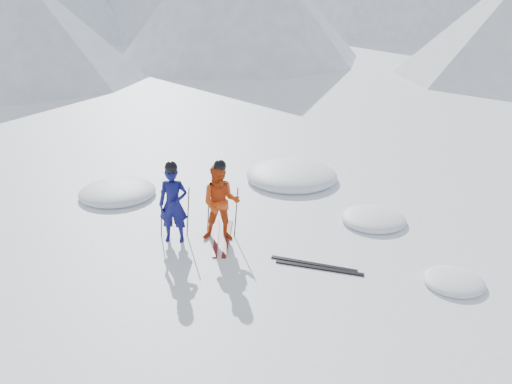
{
  "coord_description": "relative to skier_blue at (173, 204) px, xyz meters",
  "views": [
    {
      "loc": [
        -0.85,
        -9.68,
        5.28
      ],
      "look_at": [
        -1.39,
        0.5,
        1.1
      ],
      "focal_mm": 38.0,
      "sensor_mm": 36.0,
      "label": 1
    }
  ],
  "objects": [
    {
      "name": "skier_red",
      "position": [
        0.97,
        0.11,
        0.0
      ],
      "size": [
        0.84,
        0.67,
        1.66
      ],
      "primitive_type": "imported",
      "rotation": [
        0.0,
        0.0,
        0.05
      ],
      "color": "#C53F0F",
      "rests_on": "ground"
    },
    {
      "name": "snow_lumps",
      "position": [
        1.66,
        2.81,
        -0.83
      ],
      "size": [
        8.83,
        6.96,
        0.54
      ],
      "color": "white",
      "rests_on": "ground"
    },
    {
      "name": "ground",
      "position": [
        3.09,
        -0.41,
        -0.83
      ],
      "size": [
        160.0,
        160.0,
        0.0
      ],
      "primitive_type": "plane",
      "color": "white",
      "rests_on": "ground"
    },
    {
      "name": "skier_blue",
      "position": [
        0.0,
        0.0,
        0.0
      ],
      "size": [
        0.61,
        0.4,
        1.65
      ],
      "primitive_type": "imported",
      "rotation": [
        0.0,
        0.0,
        -0.01
      ],
      "color": "#0D1051",
      "rests_on": "ground"
    },
    {
      "name": "ski_worn_left",
      "position": [
        0.85,
        0.11,
        -0.81
      ],
      "size": [
        0.23,
        1.7,
        0.03
      ],
      "primitive_type": "cube",
      "rotation": [
        0.0,
        0.0,
        0.08
      ],
      "color": "black",
      "rests_on": "ground"
    },
    {
      "name": "ski_loose_a",
      "position": [
        2.87,
        -0.88,
        -0.81
      ],
      "size": [
        1.66,
        0.57,
        0.03
      ],
      "primitive_type": "cube",
      "rotation": [
        0.0,
        0.0,
        1.28
      ],
      "color": "black",
      "rests_on": "ground"
    },
    {
      "name": "pole_red_right",
      "position": [
        1.27,
        0.26,
        -0.27
      ],
      "size": [
        0.11,
        0.08,
        1.11
      ],
      "primitive_type": "cylinder",
      "rotation": [
        -0.05,
        0.08,
        0.0
      ],
      "color": "black",
      "rests_on": "ground"
    },
    {
      "name": "pole_blue_right",
      "position": [
        0.25,
        0.25,
        -0.28
      ],
      "size": [
        0.11,
        0.07,
        1.1
      ],
      "primitive_type": "cylinder",
      "rotation": [
        -0.04,
        0.08,
        0.0
      ],
      "color": "black",
      "rests_on": "ground"
    },
    {
      "name": "pole_red_left",
      "position": [
        0.67,
        0.36,
        -0.27
      ],
      "size": [
        0.11,
        0.09,
        1.11
      ],
      "primitive_type": "cylinder",
      "rotation": [
        0.06,
        0.08,
        0.0
      ],
      "color": "black",
      "rests_on": "ground"
    },
    {
      "name": "ski_worn_right",
      "position": [
        1.09,
        0.11,
        -0.81
      ],
      "size": [
        0.11,
        1.7,
        0.03
      ],
      "primitive_type": "cube",
      "rotation": [
        0.0,
        0.0,
        0.01
      ],
      "color": "black",
      "rests_on": "ground"
    },
    {
      "name": "pole_blue_left",
      "position": [
        -0.3,
        0.15,
        -0.28
      ],
      "size": [
        0.11,
        0.08,
        1.1
      ],
      "primitive_type": "cylinder",
      "rotation": [
        0.05,
        0.08,
        0.0
      ],
      "color": "black",
      "rests_on": "ground"
    },
    {
      "name": "ski_loose_b",
      "position": [
        2.97,
        -1.03,
        -0.81
      ],
      "size": [
        1.67,
        0.51,
        0.03
      ],
      "primitive_type": "cube",
      "rotation": [
        0.0,
        0.0,
        1.32
      ],
      "color": "black",
      "rests_on": "ground"
    }
  ]
}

